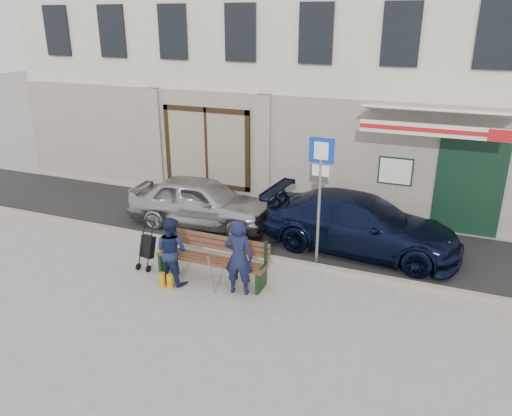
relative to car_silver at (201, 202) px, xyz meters
The scene contains 11 objects.
ground 3.73m from the car_silver, 50.38° to the right, with size 80.00×80.00×0.00m, color #9E9991.
asphalt_lane 2.44m from the car_silver, ahead, with size 60.00×3.20×0.01m, color #282828.
curb 2.75m from the car_silver, 29.56° to the right, with size 60.00×0.18×0.12m, color #9E9384.
building 7.47m from the car_silver, 67.35° to the left, with size 20.00×8.27×10.00m.
car_silver is the anchor object (origin of this frame).
car_navy 4.20m from the car_silver, ahead, with size 1.86×4.58×1.33m, color black.
parking_sign 3.87m from the car_silver, 17.59° to the right, with size 0.54×0.08×2.89m.
bench 3.01m from the car_silver, 58.39° to the right, with size 2.40×1.17×0.98m.
man 3.71m from the car_silver, 50.25° to the right, with size 0.57×0.37×1.56m, color #141837.
woman 3.11m from the car_silver, 72.79° to the right, with size 0.70×0.54×1.43m, color #151D3B.
stroller 2.61m from the car_silver, 88.46° to the right, with size 0.34×0.46×1.06m.
Camera 1 is at (3.68, -8.00, 5.14)m, focal length 35.00 mm.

